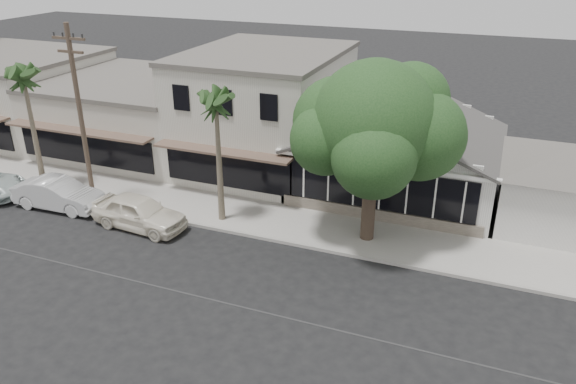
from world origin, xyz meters
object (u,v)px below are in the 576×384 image
at_px(utility_pole, 80,113).
at_px(car_1, 58,194).
at_px(car_0, 139,212).
at_px(shade_tree, 374,125).

xyz_separation_m(utility_pole, car_1, (-1.29, -0.99, -4.03)).
distance_m(utility_pole, car_1, 4.34).
bearing_deg(car_1, car_0, -95.65).
height_order(utility_pole, car_0, utility_pole).
relative_size(car_0, car_1, 1.00).
height_order(car_0, shade_tree, shade_tree).
bearing_deg(utility_pole, shade_tree, 6.67).
bearing_deg(car_0, shade_tree, -69.70).
xyz_separation_m(car_0, shade_tree, (10.15, 2.90, 4.56)).
xyz_separation_m(car_0, car_1, (-5.00, 0.29, -0.03)).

